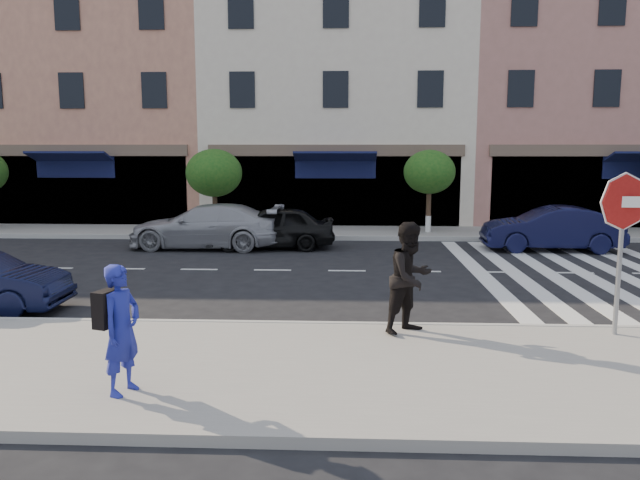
# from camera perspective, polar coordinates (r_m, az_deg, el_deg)

# --- Properties ---
(ground) EXTENTS (120.00, 120.00, 0.00)m
(ground) POSITION_cam_1_polar(r_m,az_deg,el_deg) (12.82, 2.42, -6.36)
(ground) COLOR black
(ground) RESTS_ON ground
(sidewalk_near) EXTENTS (60.00, 4.50, 0.15)m
(sidewalk_near) POSITION_cam_1_polar(r_m,az_deg,el_deg) (9.22, 2.33, -11.90)
(sidewalk_near) COLOR gray
(sidewalk_near) RESTS_ON ground
(sidewalk_far) EXTENTS (60.00, 3.00, 0.15)m
(sidewalk_far) POSITION_cam_1_polar(r_m,az_deg,el_deg) (23.61, 2.53, 0.69)
(sidewalk_far) COLOR gray
(sidewalk_far) RESTS_ON ground
(building_west_mid) EXTENTS (10.00, 9.00, 14.00)m
(building_west_mid) POSITION_cam_1_polar(r_m,az_deg,el_deg) (31.61, -18.46, 14.84)
(building_west_mid) COLOR tan
(building_west_mid) RESTS_ON ground
(building_centre) EXTENTS (11.00, 9.00, 11.00)m
(building_centre) POSITION_cam_1_polar(r_m,az_deg,el_deg) (29.48, 1.63, 12.82)
(building_centre) COLOR beige
(building_centre) RESTS_ON ground
(building_east_mid) EXTENTS (13.00, 9.00, 13.00)m
(building_east_mid) POSITION_cam_1_polar(r_m,az_deg,el_deg) (31.71, 24.54, 13.58)
(building_east_mid) COLOR tan
(building_east_mid) RESTS_ON ground
(street_tree_wb) EXTENTS (2.10, 2.10, 3.06)m
(street_tree_wb) POSITION_cam_1_polar(r_m,az_deg,el_deg) (23.75, -9.66, 6.03)
(street_tree_wb) COLOR #473323
(street_tree_wb) RESTS_ON sidewalk_far
(street_tree_c) EXTENTS (1.90, 1.90, 3.04)m
(street_tree_c) POSITION_cam_1_polar(r_m,az_deg,el_deg) (23.40, 9.97, 6.11)
(street_tree_c) COLOR #473323
(street_tree_c) RESTS_ON sidewalk_far
(stop_sign) EXTENTS (0.97, 0.12, 2.73)m
(stop_sign) POSITION_cam_1_polar(r_m,az_deg,el_deg) (11.39, 25.97, 1.76)
(stop_sign) COLOR gray
(stop_sign) RESTS_ON sidewalk_near
(photographer) EXTENTS (0.58, 0.71, 1.68)m
(photographer) POSITION_cam_1_polar(r_m,az_deg,el_deg) (8.40, -17.68, -7.79)
(photographer) COLOR navy
(photographer) RESTS_ON sidewalk_near
(walker) EXTENTS (1.17, 1.15, 1.90)m
(walker) POSITION_cam_1_polar(r_m,az_deg,el_deg) (10.67, 8.28, -3.42)
(walker) COLOR black
(walker) RESTS_ON sidewalk_near
(car_far_left) EXTENTS (5.03, 2.17, 1.44)m
(car_far_left) POSITION_cam_1_polar(r_m,az_deg,el_deg) (20.68, -10.40, 1.25)
(car_far_left) COLOR #9A9A9F
(car_far_left) RESTS_ON ground
(car_far_mid) EXTENTS (4.20, 1.98, 1.39)m
(car_far_mid) POSITION_cam_1_polar(r_m,az_deg,el_deg) (20.31, -4.43, 1.15)
(car_far_mid) COLOR black
(car_far_mid) RESTS_ON ground
(car_far_right) EXTENTS (4.35, 1.66, 1.41)m
(car_far_right) POSITION_cam_1_polar(r_m,az_deg,el_deg) (21.17, 20.40, 0.98)
(car_far_right) COLOR black
(car_far_right) RESTS_ON ground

